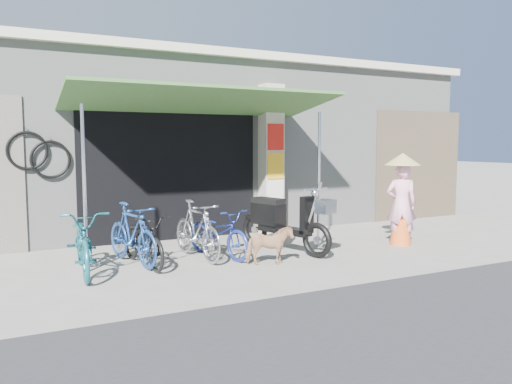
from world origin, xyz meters
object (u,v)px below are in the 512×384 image
bike_blue (132,234)px  street_dog (269,245)px  moped (282,221)px  nun (402,199)px  bike_black (143,240)px  bike_silver (197,230)px  bike_teal (83,241)px  bike_navy (218,233)px

bike_blue → street_dog: 2.06m
moped → nun: nun is taller
bike_black → bike_silver: size_ratio=0.97×
bike_teal → moped: size_ratio=0.91×
bike_teal → bike_blue: 0.78m
bike_silver → street_dog: bearing=-53.8°
bike_blue → nun: bearing=-21.0°
bike_black → moped: bearing=-8.1°
bike_black → bike_navy: bearing=-5.1°
nun → bike_teal: bearing=27.6°
bike_blue → street_dog: size_ratio=2.20×
bike_black → moped: 2.36m
bike_silver → nun: size_ratio=0.93×
bike_blue → moped: bearing=-17.2°
bike_teal → street_dog: bearing=-12.0°
bike_black → moped: size_ratio=0.78×
bike_blue → bike_black: size_ratio=1.03×
bike_teal → bike_blue: (0.73, 0.26, 0.00)m
bike_silver → street_dog: bike_silver is taller
bike_teal → bike_navy: bike_teal is taller
bike_blue → moped: (2.48, -0.19, 0.05)m
bike_blue → nun: 4.73m
street_dog → nun: bearing=-67.9°
moped → nun: bearing=-30.6°
bike_blue → bike_black: (0.13, -0.17, -0.07)m
bike_silver → nun: (3.67, -0.59, 0.36)m
street_dog → bike_black: bearing=81.1°
bike_navy → bike_silver: bearing=157.5°
bike_navy → moped: 1.14m
bike_navy → street_dog: bearing=-76.9°
bike_teal → bike_blue: size_ratio=1.14×
nun → street_dog: bearing=37.8°
nun → bike_silver: bearing=22.7°
bike_black → nun: (4.54, -0.49, 0.43)m
bike_blue → moped: size_ratio=0.80×
bike_teal → nun: size_ratio=1.06×
bike_teal → moped: 3.22m
bike_black → street_dog: (1.69, -0.79, -0.10)m
bike_teal → street_dog: (2.55, -0.70, -0.16)m
bike_teal → bike_black: size_ratio=1.17×
bike_teal → moped: bearing=4.7°
bike_navy → street_dog: bike_navy is taller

